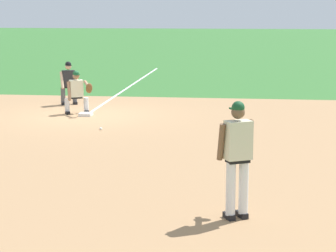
{
  "coord_description": "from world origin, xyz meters",
  "views": [
    {
      "loc": [
        -19.16,
        -4.9,
        3.27
      ],
      "look_at": [
        -6.51,
        -3.33,
        0.94
      ],
      "focal_mm": 70.0,
      "sensor_mm": 36.0,
      "label": 1
    }
  ],
  "objects_px": {
    "first_baseman": "(77,90)",
    "umpire": "(69,81)",
    "baseball": "(101,129)",
    "first_base_bag": "(86,114)",
    "pitcher": "(238,152)"
  },
  "relations": [
    {
      "from": "first_baseman",
      "to": "first_base_bag",
      "type": "bearing_deg",
      "value": -136.13
    },
    {
      "from": "first_base_bag",
      "to": "baseball",
      "type": "distance_m",
      "value": 2.43
    },
    {
      "from": "first_baseman",
      "to": "umpire",
      "type": "relative_size",
      "value": 0.92
    },
    {
      "from": "baseball",
      "to": "umpire",
      "type": "relative_size",
      "value": 0.05
    },
    {
      "from": "baseball",
      "to": "umpire",
      "type": "height_order",
      "value": "umpire"
    },
    {
      "from": "first_base_bag",
      "to": "pitcher",
      "type": "height_order",
      "value": "pitcher"
    },
    {
      "from": "baseball",
      "to": "first_baseman",
      "type": "height_order",
      "value": "first_baseman"
    },
    {
      "from": "pitcher",
      "to": "umpire",
      "type": "xyz_separation_m",
      "value": [
        11.45,
        5.88,
        -0.27
      ]
    },
    {
      "from": "umpire",
      "to": "baseball",
      "type": "bearing_deg",
      "value": -154.59
    },
    {
      "from": "first_baseman",
      "to": "baseball",
      "type": "bearing_deg",
      "value": -153.09
    },
    {
      "from": "baseball",
      "to": "umpire",
      "type": "xyz_separation_m",
      "value": [
        4.42,
        2.1,
        0.76
      ]
    },
    {
      "from": "baseball",
      "to": "first_baseman",
      "type": "bearing_deg",
      "value": 26.91
    },
    {
      "from": "first_baseman",
      "to": "umpire",
      "type": "xyz_separation_m",
      "value": [
        1.85,
        0.79,
        0.06
      ]
    },
    {
      "from": "baseball",
      "to": "pitcher",
      "type": "distance_m",
      "value": 8.05
    },
    {
      "from": "umpire",
      "to": "first_base_bag",
      "type": "bearing_deg",
      "value": -152.83
    }
  ]
}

